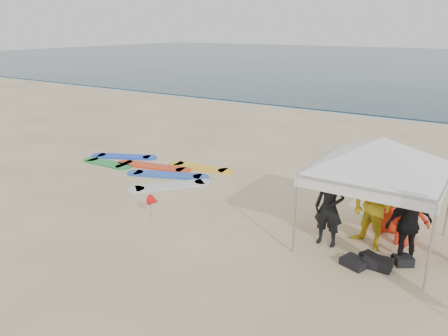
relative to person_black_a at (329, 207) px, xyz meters
name	(u,v)px	position (x,y,z in m)	size (l,w,h in m)	color
ground	(130,237)	(-4.03, -2.23, -0.91)	(120.00, 120.00, 0.00)	beige
shoreline_foam	(358,114)	(-4.03, 15.97, -0.91)	(160.00, 1.20, 0.01)	silver
person_black_a	(329,207)	(0.00, 0.00, 0.00)	(0.66, 0.44, 1.82)	black
person_yellow	(372,207)	(0.84, 0.41, 0.06)	(0.94, 0.74, 1.94)	yellow
person_orange_a	(406,211)	(1.45, 0.93, -0.08)	(1.07, 0.62, 1.66)	red
person_black_b	(409,224)	(1.67, 0.14, -0.03)	(1.03, 0.43, 1.76)	black
person_orange_b	(392,198)	(1.03, 1.44, -0.03)	(0.86, 0.56, 1.77)	red
canopy_tent	(383,138)	(0.86, 0.57, 1.61)	(3.83, 3.83, 2.89)	#A5A5A8
marker_pennant	(154,201)	(-4.27, -1.09, -0.41)	(0.28, 0.28, 0.64)	#A5A5A8
gear_pile	(374,262)	(1.18, -0.39, -0.81)	(1.39, 1.06, 0.22)	black
surfboard_spread	(154,169)	(-6.99, 1.96, -0.87)	(5.46, 3.42, 0.07)	red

